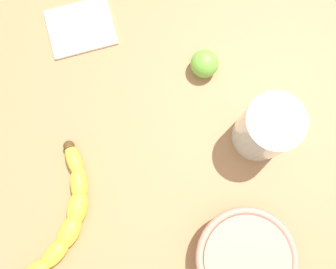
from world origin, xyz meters
TOP-DOWN VIEW (x-y plane):
  - wooden_tabletop at (0.00, 0.00)cm, footprint 120.00×120.00cm
  - banana at (-16.06, -10.31)cm, footprint 8.96×22.95cm
  - smoothie_glass at (12.00, 7.02)cm, footprint 8.42×8.42cm
  - ceramic_bowl at (11.52, -11.98)cm, footprint 14.85×14.85cm
  - lime_fruit at (1.73, 17.30)cm, footprint 4.67×4.67cm
  - folded_napkin at (-20.17, 21.47)cm, footprint 13.86×12.90cm

SIDE VIEW (x-z plane):
  - wooden_tabletop at x=0.00cm, z-range 0.00..3.00cm
  - folded_napkin at x=-20.17cm, z-range 3.00..3.60cm
  - banana at x=-16.06cm, z-range 3.00..6.09cm
  - lime_fruit at x=1.73cm, z-range 3.00..7.67cm
  - ceramic_bowl at x=11.52cm, z-range 3.49..8.64cm
  - smoothie_glass at x=12.00cm, z-range 2.60..14.34cm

